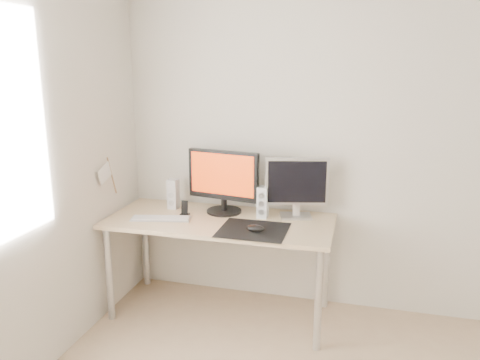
{
  "coord_description": "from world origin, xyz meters",
  "views": [
    {
      "loc": [
        0.02,
        -1.64,
        1.8
      ],
      "look_at": [
        -0.8,
        1.45,
        1.01
      ],
      "focal_mm": 35.0,
      "sensor_mm": 36.0,
      "label": 1
    }
  ],
  "objects_px": {
    "mouse": "(255,228)",
    "second_monitor": "(297,185)",
    "desk": "(220,230)",
    "speaker_left": "(173,194)",
    "main_monitor": "(223,179)",
    "keyboard": "(161,218)",
    "phone_dock": "(185,211)",
    "speaker_right": "(263,202)"
  },
  "relations": [
    {
      "from": "mouse",
      "to": "phone_dock",
      "type": "relative_size",
      "value": 1.09
    },
    {
      "from": "mouse",
      "to": "second_monitor",
      "type": "relative_size",
      "value": 0.27
    },
    {
      "from": "speaker_right",
      "to": "main_monitor",
      "type": "bearing_deg",
      "value": 173.01
    },
    {
      "from": "mouse",
      "to": "phone_dock",
      "type": "xyz_separation_m",
      "value": [
        -0.58,
        0.21,
        0.01
      ]
    },
    {
      "from": "second_monitor",
      "to": "speaker_left",
      "type": "height_order",
      "value": "second_monitor"
    },
    {
      "from": "desk",
      "to": "main_monitor",
      "type": "bearing_deg",
      "value": 97.02
    },
    {
      "from": "desk",
      "to": "phone_dock",
      "type": "distance_m",
      "value": 0.3
    },
    {
      "from": "main_monitor",
      "to": "keyboard",
      "type": "relative_size",
      "value": 1.26
    },
    {
      "from": "keyboard",
      "to": "speaker_right",
      "type": "bearing_deg",
      "value": 18.58
    },
    {
      "from": "main_monitor",
      "to": "phone_dock",
      "type": "distance_m",
      "value": 0.36
    },
    {
      "from": "mouse",
      "to": "keyboard",
      "type": "xyz_separation_m",
      "value": [
        -0.71,
        0.08,
        -0.02
      ]
    },
    {
      "from": "desk",
      "to": "keyboard",
      "type": "xyz_separation_m",
      "value": [
        -0.4,
        -0.11,
        0.09
      ]
    },
    {
      "from": "speaker_left",
      "to": "phone_dock",
      "type": "distance_m",
      "value": 0.22
    },
    {
      "from": "second_monitor",
      "to": "speaker_right",
      "type": "relative_size",
      "value": 1.97
    },
    {
      "from": "speaker_left",
      "to": "keyboard",
      "type": "bearing_deg",
      "value": -86.58
    },
    {
      "from": "mouse",
      "to": "main_monitor",
      "type": "distance_m",
      "value": 0.52
    },
    {
      "from": "mouse",
      "to": "second_monitor",
      "type": "height_order",
      "value": "second_monitor"
    },
    {
      "from": "mouse",
      "to": "speaker_right",
      "type": "bearing_deg",
      "value": 93.38
    },
    {
      "from": "mouse",
      "to": "second_monitor",
      "type": "distance_m",
      "value": 0.48
    },
    {
      "from": "phone_dock",
      "to": "main_monitor",
      "type": "bearing_deg",
      "value": 28.27
    },
    {
      "from": "mouse",
      "to": "speaker_right",
      "type": "xyz_separation_m",
      "value": [
        -0.02,
        0.31,
        0.09
      ]
    },
    {
      "from": "speaker_left",
      "to": "speaker_right",
      "type": "height_order",
      "value": "same"
    },
    {
      "from": "phone_dock",
      "to": "keyboard",
      "type": "bearing_deg",
      "value": -134.75
    },
    {
      "from": "second_monitor",
      "to": "phone_dock",
      "type": "relative_size",
      "value": 4.02
    },
    {
      "from": "speaker_right",
      "to": "keyboard",
      "type": "height_order",
      "value": "speaker_right"
    },
    {
      "from": "mouse",
      "to": "speaker_right",
      "type": "distance_m",
      "value": 0.32
    },
    {
      "from": "second_monitor",
      "to": "speaker_right",
      "type": "xyz_separation_m",
      "value": [
        -0.23,
        -0.07,
        -0.13
      ]
    },
    {
      "from": "desk",
      "to": "second_monitor",
      "type": "height_order",
      "value": "second_monitor"
    },
    {
      "from": "desk",
      "to": "speaker_left",
      "type": "distance_m",
      "value": 0.49
    },
    {
      "from": "mouse",
      "to": "speaker_left",
      "type": "relative_size",
      "value": 0.53
    },
    {
      "from": "keyboard",
      "to": "mouse",
      "type": "bearing_deg",
      "value": -6.13
    },
    {
      "from": "mouse",
      "to": "speaker_right",
      "type": "height_order",
      "value": "speaker_right"
    },
    {
      "from": "keyboard",
      "to": "phone_dock",
      "type": "distance_m",
      "value": 0.19
    },
    {
      "from": "main_monitor",
      "to": "mouse",
      "type": "bearing_deg",
      "value": -46.96
    },
    {
      "from": "mouse",
      "to": "second_monitor",
      "type": "bearing_deg",
      "value": 60.66
    },
    {
      "from": "second_monitor",
      "to": "phone_dock",
      "type": "xyz_separation_m",
      "value": [
        -0.79,
        -0.17,
        -0.21
      ]
    },
    {
      "from": "main_monitor",
      "to": "speaker_left",
      "type": "bearing_deg",
      "value": 179.13
    },
    {
      "from": "desk",
      "to": "second_monitor",
      "type": "bearing_deg",
      "value": 20.08
    },
    {
      "from": "phone_dock",
      "to": "desk",
      "type": "bearing_deg",
      "value": -4.0
    },
    {
      "from": "desk",
      "to": "speaker_left",
      "type": "xyz_separation_m",
      "value": [
        -0.42,
        0.16,
        0.19
      ]
    },
    {
      "from": "second_monitor",
      "to": "mouse",
      "type": "bearing_deg",
      "value": -119.34
    },
    {
      "from": "main_monitor",
      "to": "keyboard",
      "type": "height_order",
      "value": "main_monitor"
    }
  ]
}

